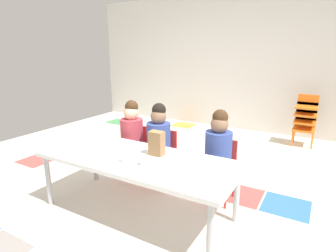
# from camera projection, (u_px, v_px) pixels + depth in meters

# --- Properties ---
(ground_plane) EXTENTS (6.09, 5.18, 0.02)m
(ground_plane) POSITION_uv_depth(u_px,v_px,m) (166.00, 177.00, 3.33)
(ground_plane) COLOR silver
(back_wall) EXTENTS (6.09, 0.10, 2.51)m
(back_wall) POSITION_uv_depth(u_px,v_px,m) (236.00, 63.00, 5.17)
(back_wall) COLOR beige
(back_wall) RESTS_ON ground_plane
(craft_table) EXTENTS (1.81, 0.74, 0.55)m
(craft_table) POSITION_uv_depth(u_px,v_px,m) (137.00, 162.00, 2.44)
(craft_table) COLOR white
(craft_table) RESTS_ON ground_plane
(seated_child_near_camera) EXTENTS (0.32, 0.31, 0.92)m
(seated_child_near_camera) POSITION_uv_depth(u_px,v_px,m) (132.00, 132.00, 3.17)
(seated_child_near_camera) COLOR red
(seated_child_near_camera) RESTS_ON ground_plane
(seated_child_middle_seat) EXTENTS (0.32, 0.32, 0.92)m
(seated_child_middle_seat) POSITION_uv_depth(u_px,v_px,m) (159.00, 137.00, 3.00)
(seated_child_middle_seat) COLOR red
(seated_child_middle_seat) RESTS_ON ground_plane
(seated_child_far_right) EXTENTS (0.32, 0.31, 0.92)m
(seated_child_far_right) POSITION_uv_depth(u_px,v_px,m) (219.00, 147.00, 2.67)
(seated_child_far_right) COLOR red
(seated_child_far_right) RESTS_ON ground_plane
(kid_chair_orange_stack) EXTENTS (0.32, 0.30, 0.80)m
(kid_chair_orange_stack) POSITION_uv_depth(u_px,v_px,m) (306.00, 117.00, 4.34)
(kid_chair_orange_stack) COLOR orange
(kid_chair_orange_stack) RESTS_ON ground_plane
(paper_bag_brown) EXTENTS (0.13, 0.09, 0.22)m
(paper_bag_brown) POSITION_uv_depth(u_px,v_px,m) (157.00, 143.00, 2.46)
(paper_bag_brown) COLOR #9E754C
(paper_bag_brown) RESTS_ON craft_table
(paper_plate_near_edge) EXTENTS (0.18, 0.18, 0.01)m
(paper_plate_near_edge) POSITION_uv_depth(u_px,v_px,m) (125.00, 160.00, 2.35)
(paper_plate_near_edge) COLOR white
(paper_plate_near_edge) RESTS_ON craft_table
(paper_plate_center_table) EXTENTS (0.18, 0.18, 0.01)m
(paper_plate_center_table) POSITION_uv_depth(u_px,v_px,m) (84.00, 149.00, 2.63)
(paper_plate_center_table) COLOR white
(paper_plate_center_table) RESTS_ON craft_table
(donut_powdered_on_plate) EXTENTS (0.10, 0.10, 0.03)m
(donut_powdered_on_plate) POSITION_uv_depth(u_px,v_px,m) (125.00, 158.00, 2.34)
(donut_powdered_on_plate) COLOR white
(donut_powdered_on_plate) RESTS_ON craft_table
(donut_powdered_loose) EXTENTS (0.11, 0.11, 0.03)m
(donut_powdered_loose) POSITION_uv_depth(u_px,v_px,m) (144.00, 161.00, 2.29)
(donut_powdered_loose) COLOR white
(donut_powdered_loose) RESTS_ON craft_table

